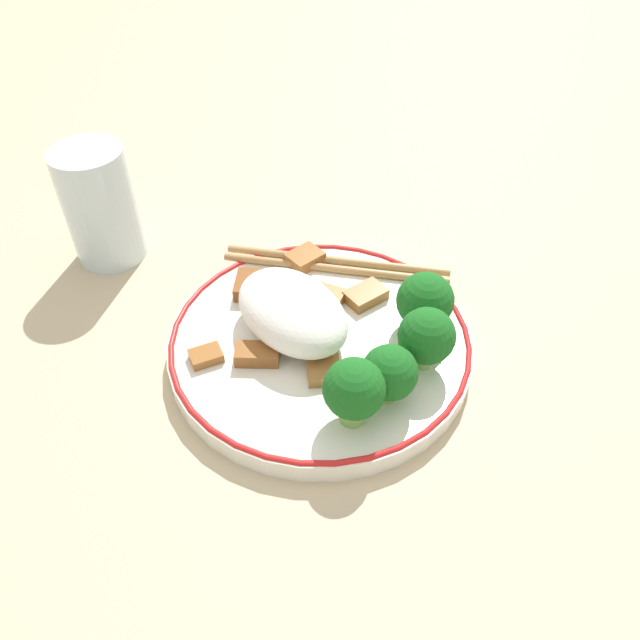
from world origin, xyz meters
The scene contains 17 objects.
ground_plane centered at (0.00, 0.00, 0.00)m, with size 3.00×3.00×0.00m, color #C6B28E.
plate centered at (0.00, 0.00, 0.01)m, with size 0.25×0.25×0.02m.
rice_mound centered at (-0.02, -0.01, 0.04)m, with size 0.11×0.07×0.05m.
broccoli_back_left centered at (0.08, -0.03, 0.05)m, with size 0.05×0.05×0.06m.
broccoli_back_center centered at (0.08, 0.00, 0.05)m, with size 0.04×0.04×0.05m.
broccoli_back_right centered at (0.07, 0.04, 0.05)m, with size 0.04×0.04×0.06m.
broccoli_mid_left centered at (0.04, 0.08, 0.05)m, with size 0.05×0.05×0.05m.
meat_near_front centered at (0.01, 0.00, 0.02)m, with size 0.04×0.04×0.01m.
meat_near_left centered at (-0.04, -0.09, 0.02)m, with size 0.02×0.03×0.01m.
meat_near_right centered at (-0.09, -0.01, 0.02)m, with size 0.04×0.04×0.01m.
meat_near_back centered at (-0.01, 0.06, 0.02)m, with size 0.02×0.04×0.01m.
meat_on_rice_edge centered at (0.03, -0.02, 0.02)m, with size 0.04×0.04×0.01m.
meat_mid_left centered at (-0.09, 0.05, 0.02)m, with size 0.03×0.03×0.01m.
meat_mid_right centered at (-0.04, 0.03, 0.02)m, with size 0.05×0.04×0.01m.
meat_far_scatter centered at (-0.01, -0.06, 0.02)m, with size 0.04×0.04×0.01m.
chopsticks centered at (-0.06, 0.07, 0.02)m, with size 0.17×0.16×0.01m.
drinking_glass centered at (-0.24, -0.08, 0.06)m, with size 0.07×0.07×0.11m.
Camera 1 is at (0.28, -0.23, 0.39)m, focal length 35.00 mm.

